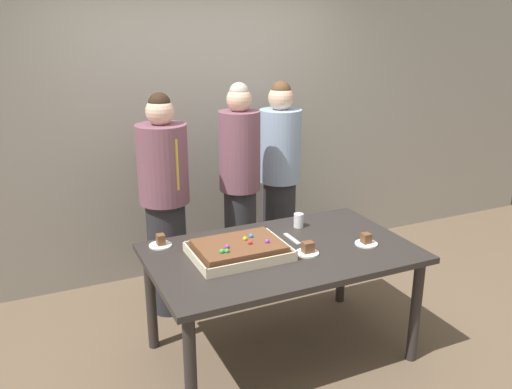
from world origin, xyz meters
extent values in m
plane|color=brown|center=(0.00, 0.00, 0.00)|extent=(12.00, 12.00, 0.00)
cube|color=#9E998E|center=(0.00, 1.60, 1.50)|extent=(8.00, 0.12, 3.00)
cube|color=#2D2826|center=(0.00, 0.00, 0.75)|extent=(1.70, 1.03, 0.04)
cylinder|color=#2D2826|center=(-0.77, -0.43, 0.36)|extent=(0.07, 0.07, 0.73)
cylinder|color=#2D2826|center=(0.77, -0.43, 0.36)|extent=(0.07, 0.07, 0.73)
cylinder|color=#2D2826|center=(-0.77, 0.43, 0.36)|extent=(0.07, 0.07, 0.73)
cylinder|color=#2D2826|center=(0.77, 0.43, 0.36)|extent=(0.07, 0.07, 0.73)
cube|color=beige|center=(-0.28, 0.04, 0.77)|extent=(0.60, 0.45, 0.01)
cube|color=beige|center=(-0.28, -0.18, 0.80)|extent=(0.60, 0.01, 0.05)
cube|color=beige|center=(-0.28, 0.26, 0.80)|extent=(0.60, 0.01, 0.05)
cube|color=beige|center=(-0.57, 0.04, 0.80)|extent=(0.01, 0.45, 0.05)
cube|color=beige|center=(0.01, 0.04, 0.80)|extent=(0.01, 0.45, 0.05)
cube|color=brown|center=(-0.28, 0.04, 0.82)|extent=(0.53, 0.38, 0.07)
sphere|color=purple|center=(-0.12, -0.03, 0.86)|extent=(0.03, 0.03, 0.03)
sphere|color=red|center=(-0.22, 0.00, 0.86)|extent=(0.03, 0.03, 0.03)
sphere|color=#2D84E0|center=(-0.17, 0.09, 0.86)|extent=(0.03, 0.03, 0.03)
sphere|color=purple|center=(-0.38, 0.00, 0.86)|extent=(0.03, 0.03, 0.03)
sphere|color=green|center=(-0.40, -0.06, 0.86)|extent=(0.03, 0.03, 0.03)
sphere|color=yellow|center=(-0.23, 0.07, 0.86)|extent=(0.03, 0.03, 0.03)
sphere|color=green|center=(-0.43, -0.05, 0.86)|extent=(0.03, 0.03, 0.03)
cylinder|color=white|center=(0.13, -0.11, 0.77)|extent=(0.15, 0.15, 0.01)
cube|color=brown|center=(0.13, -0.11, 0.81)|extent=(0.07, 0.06, 0.07)
cylinder|color=white|center=(-0.69, 0.39, 0.77)|extent=(0.15, 0.15, 0.01)
cube|color=brown|center=(-0.69, 0.40, 0.81)|extent=(0.05, 0.06, 0.07)
cylinder|color=white|center=(0.55, -0.15, 0.77)|extent=(0.15, 0.15, 0.01)
cube|color=brown|center=(0.55, -0.14, 0.81)|extent=(0.06, 0.06, 0.07)
cylinder|color=white|center=(0.30, 0.31, 0.82)|extent=(0.07, 0.07, 0.10)
cube|color=silver|center=(0.15, 0.13, 0.77)|extent=(0.03, 0.20, 0.01)
cylinder|color=#28282D|center=(-0.52, 0.90, 0.45)|extent=(0.30, 0.30, 0.89)
cylinder|color=#7A4C5B|center=(-0.52, 0.90, 1.18)|extent=(0.37, 0.37, 0.58)
cube|color=gold|center=(-0.47, 0.73, 1.21)|extent=(0.04, 0.02, 0.37)
sphere|color=beige|center=(-0.52, 0.90, 1.57)|extent=(0.20, 0.20, 0.20)
sphere|color=black|center=(-0.52, 0.90, 1.62)|extent=(0.16, 0.16, 0.16)
cylinder|color=#28282D|center=(0.57, 1.15, 0.43)|extent=(0.28, 0.28, 0.85)
cylinder|color=#93ADCC|center=(0.57, 1.15, 1.16)|extent=(0.36, 0.36, 0.62)
sphere|color=beige|center=(0.57, 1.15, 1.57)|extent=(0.21, 0.21, 0.21)
sphere|color=brown|center=(0.57, 1.15, 1.63)|extent=(0.17, 0.17, 0.17)
cylinder|color=#28282D|center=(0.10, 0.91, 0.45)|extent=(0.26, 0.26, 0.91)
cylinder|color=#7A4C5B|center=(0.10, 0.91, 1.22)|extent=(0.32, 0.32, 0.62)
sphere|color=beige|center=(0.10, 0.91, 1.61)|extent=(0.19, 0.19, 0.19)
sphere|color=#B2A899|center=(0.10, 0.91, 1.67)|extent=(0.15, 0.15, 0.15)
camera|label=1|loc=(-1.46, -2.79, 2.18)|focal=37.33mm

